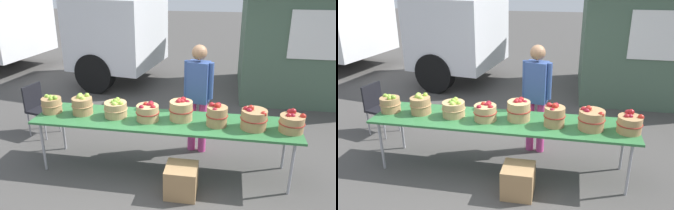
% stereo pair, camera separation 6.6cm
% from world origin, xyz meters
% --- Properties ---
extents(ground_plane, '(40.00, 40.00, 0.00)m').
position_xyz_m(ground_plane, '(0.00, 0.00, 0.00)').
color(ground_plane, '#474442').
extents(market_table, '(3.50, 0.76, 0.75)m').
position_xyz_m(market_table, '(0.00, 0.00, 0.72)').
color(market_table, '#2D6B38').
rests_on(market_table, ground).
extents(apple_basket_green_0, '(0.29, 0.29, 0.26)m').
position_xyz_m(apple_basket_green_0, '(-1.60, 0.01, 0.87)').
color(apple_basket_green_0, '#A87F51').
rests_on(apple_basket_green_0, market_table).
extents(apple_basket_green_1, '(0.30, 0.30, 0.28)m').
position_xyz_m(apple_basket_green_1, '(-1.16, 0.03, 0.88)').
color(apple_basket_green_1, '#A87F51').
rests_on(apple_basket_green_1, market_table).
extents(apple_basket_green_2, '(0.32, 0.32, 0.25)m').
position_xyz_m(apple_basket_green_2, '(-0.67, 0.02, 0.86)').
color(apple_basket_green_2, tan).
rests_on(apple_basket_green_2, market_table).
extents(apple_basket_red_0, '(0.32, 0.32, 0.25)m').
position_xyz_m(apple_basket_red_0, '(-0.21, -0.03, 0.87)').
color(apple_basket_red_0, tan).
rests_on(apple_basket_red_0, market_table).
extents(apple_basket_red_1, '(0.32, 0.32, 0.30)m').
position_xyz_m(apple_basket_red_1, '(0.22, 0.07, 0.89)').
color(apple_basket_red_1, tan).
rests_on(apple_basket_red_1, market_table).
extents(apple_basket_red_2, '(0.28, 0.28, 0.31)m').
position_xyz_m(apple_basket_red_2, '(0.69, -0.04, 0.89)').
color(apple_basket_red_2, '#A87F51').
rests_on(apple_basket_red_2, market_table).
extents(apple_basket_red_3, '(0.34, 0.34, 0.31)m').
position_xyz_m(apple_basket_red_3, '(1.15, -0.05, 0.88)').
color(apple_basket_red_3, '#A87F51').
rests_on(apple_basket_red_3, market_table).
extents(apple_basket_red_4, '(0.32, 0.32, 0.26)m').
position_xyz_m(apple_basket_red_4, '(1.61, -0.05, 0.86)').
color(apple_basket_red_4, '#A87F51').
rests_on(apple_basket_red_4, market_table).
extents(vendor_adult, '(0.43, 0.27, 1.65)m').
position_xyz_m(vendor_adult, '(0.39, 0.63, 0.97)').
color(vendor_adult, '#CC3F8C').
rests_on(vendor_adult, ground).
extents(box_truck, '(7.94, 3.29, 2.75)m').
position_xyz_m(box_truck, '(-5.39, 4.40, 1.49)').
color(box_truck, white).
rests_on(box_truck, ground).
extents(food_kiosk, '(3.51, 2.92, 2.74)m').
position_xyz_m(food_kiosk, '(2.58, 3.79, 1.38)').
color(food_kiosk, '#47604C').
rests_on(food_kiosk, ground).
extents(folding_chair, '(0.48, 0.48, 0.86)m').
position_xyz_m(folding_chair, '(-2.27, 0.75, 0.51)').
color(folding_chair, black).
rests_on(folding_chair, ground).
extents(produce_crate, '(0.39, 0.39, 0.39)m').
position_xyz_m(produce_crate, '(0.31, -0.53, 0.19)').
color(produce_crate, '#A87F51').
rests_on(produce_crate, ground).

